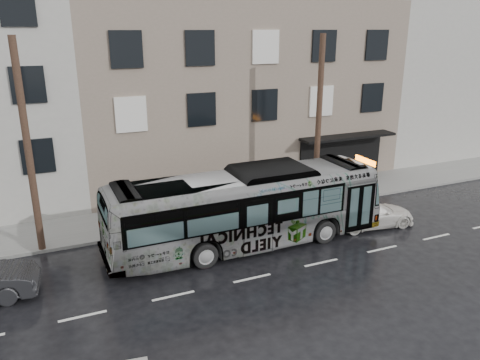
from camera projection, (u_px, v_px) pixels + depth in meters
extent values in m
plane|color=black|center=(228.00, 252.00, 20.59)|extent=(120.00, 120.00, 0.00)
cube|color=gray|center=(193.00, 212.00, 24.84)|extent=(90.00, 3.60, 0.15)
cube|color=gray|center=(225.00, 88.00, 31.86)|extent=(20.00, 12.00, 11.00)
cube|color=#B1AFA8|center=(437.00, 71.00, 38.93)|extent=(18.00, 12.00, 12.00)
cylinder|color=#4B3225|center=(318.00, 123.00, 24.50)|extent=(0.30, 0.30, 9.00)
cylinder|color=#4B3225|center=(28.00, 149.00, 19.18)|extent=(0.30, 0.30, 9.00)
cylinder|color=slate|center=(332.00, 180.00, 25.94)|extent=(0.06, 0.06, 2.40)
imported|color=#B2B2B2|center=(246.00, 208.00, 20.78)|extent=(12.67, 3.05, 3.52)
imported|color=silver|center=(370.00, 214.00, 23.12)|extent=(4.66, 2.33, 1.30)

